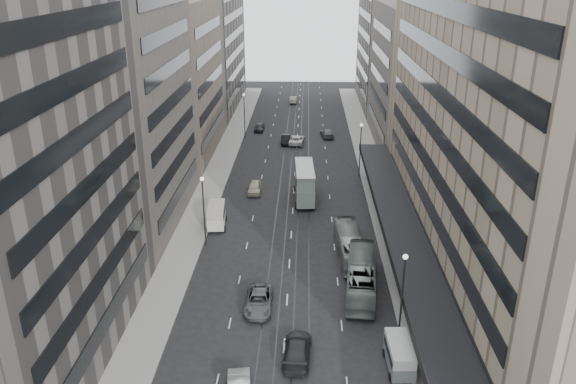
# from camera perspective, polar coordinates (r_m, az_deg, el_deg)

# --- Properties ---
(ground) EXTENTS (220.00, 220.00, 0.00)m
(ground) POSITION_cam_1_polar(r_m,az_deg,el_deg) (53.91, -0.13, -11.46)
(ground) COLOR black
(ground) RESTS_ON ground
(sidewalk_right) EXTENTS (4.00, 125.00, 0.15)m
(sidewalk_right) POSITION_cam_1_polar(r_m,az_deg,el_deg) (88.22, 8.56, 2.13)
(sidewalk_right) COLOR gray
(sidewalk_right) RESTS_ON ground
(sidewalk_left) EXTENTS (4.00, 125.00, 0.15)m
(sidewalk_left) POSITION_cam_1_polar(r_m,az_deg,el_deg) (88.66, -7.04, 2.31)
(sidewalk_left) COLOR gray
(sidewalk_left) RESTS_ON ground
(department_store) EXTENTS (19.20, 60.00, 30.00)m
(department_store) POSITION_cam_1_polar(r_m,az_deg,el_deg) (58.43, 21.80, 5.78)
(department_store) COLOR gray
(department_store) RESTS_ON ground
(building_right_mid) EXTENTS (15.00, 28.00, 24.00)m
(building_right_mid) POSITION_cam_1_polar(r_m,az_deg,el_deg) (100.53, 13.55, 11.27)
(building_right_mid) COLOR #49443F
(building_right_mid) RESTS_ON ground
(building_right_far) EXTENTS (15.00, 32.00, 28.00)m
(building_right_far) POSITION_cam_1_polar(r_m,az_deg,el_deg) (129.44, 11.10, 14.66)
(building_right_far) COLOR #67615D
(building_right_far) RESTS_ON ground
(building_left_b) EXTENTS (15.00, 26.00, 34.00)m
(building_left_b) POSITION_cam_1_polar(r_m,az_deg,el_deg) (69.16, -17.95, 10.37)
(building_left_b) COLOR #49443F
(building_left_b) RESTS_ON ground
(building_left_c) EXTENTS (15.00, 28.00, 25.00)m
(building_left_c) POSITION_cam_1_polar(r_m,az_deg,el_deg) (95.39, -12.38, 11.12)
(building_left_c) COLOR #6D6355
(building_left_c) RESTS_ON ground
(building_left_d) EXTENTS (15.00, 38.00, 28.00)m
(building_left_d) POSITION_cam_1_polar(r_m,az_deg,el_deg) (127.05, -8.88, 14.66)
(building_left_d) COLOR #67615D
(building_left_d) RESTS_ON ground
(lamp_right_near) EXTENTS (0.44, 0.44, 8.32)m
(lamp_right_near) POSITION_cam_1_polar(r_m,az_deg,el_deg) (47.56, 11.57, -9.54)
(lamp_right_near) COLOR #262628
(lamp_right_near) RESTS_ON ground
(lamp_right_far) EXTENTS (0.44, 0.44, 8.32)m
(lamp_right_far) POSITION_cam_1_polar(r_m,az_deg,el_deg) (84.00, 7.38, 4.86)
(lamp_right_far) COLOR #262628
(lamp_right_far) RESTS_ON ground
(lamp_left_near) EXTENTS (0.44, 0.44, 8.32)m
(lamp_left_near) POSITION_cam_1_polar(r_m,az_deg,el_deg) (63.02, -8.59, -1.15)
(lamp_left_near) COLOR #262628
(lamp_left_near) RESTS_ON ground
(lamp_left_far) EXTENTS (0.44, 0.44, 8.32)m
(lamp_left_far) POSITION_cam_1_polar(r_m,az_deg,el_deg) (103.52, -4.47, 8.25)
(lamp_left_far) COLOR #262628
(lamp_left_far) RESTS_ON ground
(bus_near) EXTENTS (3.76, 11.54, 3.16)m
(bus_near) POSITION_cam_1_polar(r_m,az_deg,el_deg) (55.86, 7.45, -8.46)
(bus_near) COLOR slate
(bus_near) RESTS_ON ground
(bus_far) EXTENTS (2.99, 10.49, 2.89)m
(bus_far) POSITION_cam_1_polar(r_m,az_deg,el_deg) (61.78, 6.28, -5.37)
(bus_far) COLOR gray
(bus_far) RESTS_ON ground
(double_decker) EXTENTS (3.01, 8.72, 4.71)m
(double_decker) POSITION_cam_1_polar(r_m,az_deg,el_deg) (75.83, 1.70, 1.00)
(double_decker) COLOR gray
(double_decker) RESTS_ON ground
(vw_microbus) EXTENTS (2.14, 4.43, 2.35)m
(vw_microbus) POSITION_cam_1_polar(r_m,az_deg,el_deg) (46.81, 11.26, -15.87)
(vw_microbus) COLOR slate
(vw_microbus) RESTS_ON ground
(panel_van) EXTENTS (2.53, 4.63, 2.81)m
(panel_van) POSITION_cam_1_polar(r_m,az_deg,el_deg) (68.87, -7.30, -2.32)
(panel_van) COLOR silver
(panel_van) RESTS_ON ground
(sedan_2) EXTENTS (2.56, 5.48, 1.52)m
(sedan_2) POSITION_cam_1_polar(r_m,az_deg,el_deg) (53.24, -2.97, -10.98)
(sedan_2) COLOR #525254
(sedan_2) RESTS_ON ground
(sedan_3) EXTENTS (2.54, 5.60, 1.59)m
(sedan_3) POSITION_cam_1_polar(r_m,az_deg,el_deg) (47.30, 0.96, -15.71)
(sedan_3) COLOR black
(sedan_3) RESTS_ON ground
(sedan_4) EXTENTS (1.86, 4.53, 1.54)m
(sedan_4) POSITION_cam_1_polar(r_m,az_deg,el_deg) (78.95, -3.42, 0.46)
(sedan_4) COLOR beige
(sedan_4) RESTS_ON ground
(sedan_5) EXTENTS (1.69, 4.62, 1.51)m
(sedan_5) POSITION_cam_1_polar(r_m,az_deg,el_deg) (101.06, -0.24, 5.37)
(sedan_5) COLOR black
(sedan_5) RESTS_ON ground
(sedan_6) EXTENTS (2.90, 5.60, 1.51)m
(sedan_6) POSITION_cam_1_polar(r_m,az_deg,el_deg) (100.95, 0.89, 5.34)
(sedan_6) COLOR silver
(sedan_6) RESTS_ON ground
(sedan_7) EXTENTS (2.63, 5.15, 1.43)m
(sedan_7) POSITION_cam_1_polar(r_m,az_deg,el_deg) (105.23, 3.98, 5.97)
(sedan_7) COLOR #525255
(sedan_7) RESTS_ON ground
(sedan_8) EXTENTS (1.91, 4.37, 1.46)m
(sedan_8) POSITION_cam_1_polar(r_m,az_deg,el_deg) (109.21, -2.92, 6.60)
(sedan_8) COLOR #2A2A2D
(sedan_8) RESTS_ON ground
(sedan_9) EXTENTS (1.69, 4.59, 1.50)m
(sedan_9) POSITION_cam_1_polar(r_m,az_deg,el_deg) (132.31, 0.55, 9.38)
(sedan_9) COLOR #AFA291
(sedan_9) RESTS_ON ground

